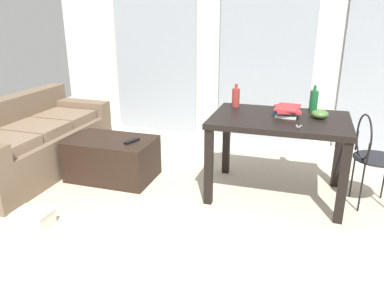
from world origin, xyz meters
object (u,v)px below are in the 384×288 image
object	(u,v)px
bottle_near	(314,100)
bowl	(320,114)
bottle_far	(236,97)
wire_chair	(371,150)
scissors	(298,127)
shoebox	(34,218)
book_stack	(287,111)
coffee_table	(112,159)
couch	(31,143)
craft_table	(279,129)
tv_remote_primary	(132,141)

from	to	relation	value
bottle_near	bowl	bearing A→B (deg)	-77.32
bottle_far	bowl	distance (m)	0.83
wire_chair	scissors	distance (m)	0.73
bowl	shoebox	distance (m)	2.59
bowl	scissors	bearing A→B (deg)	-115.52
bowl	book_stack	bearing A→B (deg)	176.85
bowl	bottle_far	bearing A→B (deg)	164.89
coffee_table	bottle_near	world-z (taller)	bottle_near
bottle_far	shoebox	world-z (taller)	bottle_far
couch	shoebox	world-z (taller)	couch
couch	book_stack	world-z (taller)	book_stack
couch	craft_table	distance (m)	2.64
craft_table	scissors	world-z (taller)	scissors
scissors	shoebox	bearing A→B (deg)	-156.02
coffee_table	bottle_far	size ratio (longest dim) A/B	3.85
tv_remote_primary	scissors	bearing A→B (deg)	13.78
wire_chair	tv_remote_primary	distance (m)	2.21
scissors	bottle_far	bearing A→B (deg)	137.96
craft_table	scissors	xyz separation A→B (m)	(0.17, -0.28, 0.11)
bowl	bottle_near	bearing A→B (deg)	102.68
coffee_table	tv_remote_primary	bearing A→B (deg)	-5.07
coffee_table	book_stack	distance (m)	1.82
bowl	coffee_table	bearing A→B (deg)	-174.46
couch	bowl	distance (m)	3.00
bottle_far	bowl	bearing A→B (deg)	-15.11
bowl	book_stack	distance (m)	0.29
craft_table	book_stack	xyz separation A→B (m)	(0.05, 0.09, 0.15)
bottle_near	tv_remote_primary	world-z (taller)	bottle_near
bottle_far	shoebox	size ratio (longest dim) A/B	0.75
bottle_near	bottle_far	size ratio (longest dim) A/B	1.08
book_stack	tv_remote_primary	world-z (taller)	book_stack
couch	scissors	distance (m)	2.81
bottle_near	bowl	world-z (taller)	bottle_near
coffee_table	tv_remote_primary	distance (m)	0.33
bowl	shoebox	size ratio (longest dim) A/B	0.50
bowl	couch	bearing A→B (deg)	-174.88
coffee_table	book_stack	world-z (taller)	book_stack
craft_table	bowl	distance (m)	0.37
bowl	tv_remote_primary	world-z (taller)	bowl
craft_table	shoebox	xyz separation A→B (m)	(-1.82, -1.17, -0.59)
coffee_table	bottle_near	bearing A→B (deg)	13.44
wire_chair	bowl	size ratio (longest dim) A/B	5.70
book_stack	couch	bearing A→B (deg)	-173.99
bottle_far	scissors	world-z (taller)	bottle_far
couch	craft_table	bearing A→B (deg)	4.23
scissors	shoebox	world-z (taller)	scissors
bowl	scissors	distance (m)	0.39
craft_table	shoebox	distance (m)	2.24
bowl	wire_chair	bearing A→B (deg)	-4.93
couch	bottle_far	bearing A→B (deg)	12.61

